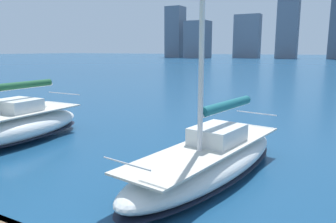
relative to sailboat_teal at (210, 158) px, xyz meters
name	(u,v)px	position (x,y,z in m)	size (l,w,h in m)	color
sailboat_teal	(210,158)	(0.00, 0.00, 0.00)	(3.47, 8.61, 11.35)	white
sailboat_forest	(11,126)	(9.45, 0.41, 0.09)	(3.04, 7.40, 10.22)	white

